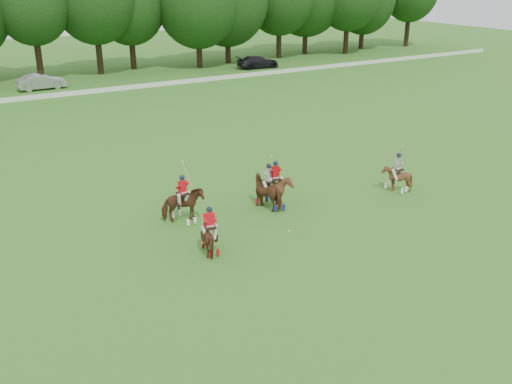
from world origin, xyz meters
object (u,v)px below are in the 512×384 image
car_mid (41,82)px  polo_red_b (183,205)px  polo_red_c (275,190)px  polo_red_a (210,236)px  polo_ball (289,231)px  polo_stripe_a (269,192)px  car_right (258,62)px  polo_stripe_b (397,178)px

car_mid → polo_red_b: 36.84m
car_mid → polo_red_c: polo_red_c is taller
polo_red_a → polo_red_c: (5.11, 2.79, 0.16)m
car_mid → polo_ball: 40.51m
polo_red_b → polo_stripe_a: (4.47, -0.58, -0.01)m
car_right → polo_ball: size_ratio=57.67×
car_mid → polo_red_a: 40.37m
car_mid → polo_stripe_a: polo_stripe_a is taller
polo_red_a → polo_red_b: 3.54m
car_mid → polo_red_c: bearing=-175.7°
car_mid → car_right: (25.43, 0.00, -0.02)m
car_mid → car_right: bearing=-91.6°
polo_red_b → polo_ball: polo_red_b is taller
polo_red_b → polo_stripe_b: bearing=-11.0°
car_mid → polo_red_a: bearing=176.6°
polo_red_b → polo_red_c: polo_red_b is taller
polo_red_b → polo_red_c: size_ratio=1.18×
polo_red_b → polo_stripe_a: 4.51m
polo_red_c → polo_stripe_b: (6.91, -1.55, -0.14)m
polo_red_c → polo_ball: size_ratio=27.67×
polo_ball → polo_red_a: bearing=179.2°
polo_stripe_b → polo_ball: (-7.96, -1.30, -0.73)m
car_right → polo_red_a: size_ratio=2.43×
car_right → polo_stripe_b: bearing=164.9°
polo_ball → car_mid: bearing=94.0°
polo_red_c → polo_red_b: bearing=171.3°
car_right → polo_red_a: polo_red_a is taller
polo_red_b → polo_stripe_b: size_ratio=1.07×
polo_red_a → polo_stripe_a: bearing=31.5°
car_right → polo_stripe_a: 43.35m
polo_stripe_b → car_mid: bearing=105.4°
car_mid → polo_stripe_b: size_ratio=1.71×
car_right → car_mid: bearing=95.5°
polo_red_c → polo_red_a: bearing=-151.4°
car_right → polo_red_b: bearing=149.9°
polo_red_a → polo_stripe_b: size_ratio=0.78×
polo_red_c → car_mid: bearing=95.8°
car_right → polo_stripe_a: (-21.89, -37.41, 0.10)m
polo_ball → polo_red_b: bearing=136.2°
polo_red_a → car_mid: bearing=88.2°
car_right → polo_red_a: 48.38m
car_mid → car_right: size_ratio=0.90×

